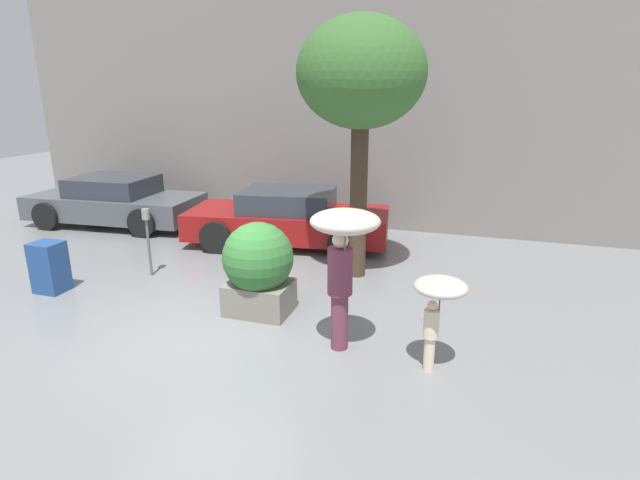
% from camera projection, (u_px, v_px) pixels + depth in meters
% --- Properties ---
extents(ground_plane, '(40.00, 40.00, 0.00)m').
position_uv_depth(ground_plane, '(207.00, 330.00, 7.43)').
color(ground_plane, slate).
extents(building_facade, '(18.00, 0.30, 6.00)m').
position_uv_depth(building_facade, '(331.00, 107.00, 12.48)').
color(building_facade, gray).
rests_on(building_facade, ground).
extents(planter_box, '(1.11, 1.11, 1.48)m').
position_uv_depth(planter_box, '(258.00, 266.00, 7.79)').
color(planter_box, gray).
rests_on(planter_box, ground).
extents(person_adult, '(0.89, 0.89, 1.99)m').
position_uv_depth(person_adult, '(343.00, 246.00, 6.39)').
color(person_adult, brown).
rests_on(person_adult, ground).
extents(person_child, '(0.66, 0.66, 1.24)m').
position_uv_depth(person_child, '(439.00, 296.00, 6.08)').
color(person_child, beige).
rests_on(person_child, ground).
extents(parked_car_near, '(4.75, 2.57, 1.26)m').
position_uv_depth(parked_car_near, '(288.00, 218.00, 11.42)').
color(parked_car_near, maroon).
rests_on(parked_car_near, ground).
extents(parked_car_far, '(4.52, 2.29, 1.26)m').
position_uv_depth(parked_car_far, '(115.00, 202.00, 13.09)').
color(parked_car_far, '#4C5156').
rests_on(parked_car_far, ground).
extents(street_tree, '(2.25, 2.25, 4.66)m').
position_uv_depth(street_tree, '(361.00, 77.00, 8.57)').
color(street_tree, '#423323').
rests_on(street_tree, ground).
extents(parking_meter, '(0.14, 0.14, 1.31)m').
position_uv_depth(parking_meter, '(147.00, 228.00, 9.32)').
color(parking_meter, '#595B60').
rests_on(parking_meter, ground).
extents(newspaper_box, '(0.50, 0.44, 0.90)m').
position_uv_depth(newspaper_box, '(49.00, 267.00, 8.72)').
color(newspaper_box, navy).
rests_on(newspaper_box, ground).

